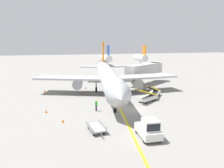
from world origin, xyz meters
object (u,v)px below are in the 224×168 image
(ground_crew_marshaller, at_px, (96,105))
(safety_cone_nose_left, at_px, (152,84))
(safety_cone_wingtip_right, at_px, (44,91))
(belt_loader_aft_hold, at_px, (154,93))
(jet_bridge, at_px, (147,69))
(belt_loader_forward_hold, at_px, (148,97))
(safety_cone_wingtip_left, at_px, (63,121))
(airliner, at_px, (108,76))
(safety_cone_tail_area, at_px, (46,111))
(baggage_cart_loaded, at_px, (96,127))
(baggage_tug_near_wing, at_px, (141,86))
(pushback_tug, at_px, (149,129))
(safety_cone_nose_right, at_px, (86,88))

(ground_crew_marshaller, height_order, safety_cone_nose_left, ground_crew_marshaller)
(ground_crew_marshaller, distance_m, safety_cone_wingtip_right, 16.75)
(belt_loader_aft_hold, distance_m, ground_crew_marshaller, 12.96)
(jet_bridge, height_order, belt_loader_forward_hold, jet_bridge)
(jet_bridge, height_order, safety_cone_wingtip_left, jet_bridge)
(belt_loader_forward_hold, bearing_deg, airliner, 122.57)
(safety_cone_nose_left, xyz_separation_m, safety_cone_tail_area, (-23.76, -14.77, 0.00))
(jet_bridge, bearing_deg, safety_cone_wingtip_left, -134.88)
(jet_bridge, height_order, baggage_cart_loaded, jet_bridge)
(safety_cone_nose_left, height_order, safety_cone_tail_area, same)
(airliner, distance_m, baggage_cart_loaded, 18.93)
(safety_cone_wingtip_left, relative_size, safety_cone_wingtip_right, 1.00)
(safety_cone_wingtip_left, bearing_deg, safety_cone_tail_area, 114.92)
(jet_bridge, bearing_deg, safety_cone_tail_area, -144.18)
(safety_cone_nose_left, xyz_separation_m, safety_cone_wingtip_right, (-24.35, -1.00, 0.00))
(baggage_tug_near_wing, distance_m, ground_crew_marshaller, 15.83)
(baggage_tug_near_wing, relative_size, safety_cone_wingtip_left, 6.20)
(belt_loader_aft_hold, xyz_separation_m, baggage_cart_loaded, (-13.36, -12.42, -0.31))
(pushback_tug, bearing_deg, safety_cone_wingtip_left, 140.47)
(jet_bridge, xyz_separation_m, belt_loader_forward_hold, (-6.87, -15.29, -2.77))
(safety_cone_tail_area, bearing_deg, baggage_cart_loaded, -56.10)
(baggage_tug_near_wing, xyz_separation_m, ground_crew_marshaller, (-11.63, -10.74, -0.02))
(pushback_tug, xyz_separation_m, safety_cone_tail_area, (-10.57, 11.50, -0.77))
(belt_loader_aft_hold, bearing_deg, airliner, 144.41)
(airliner, bearing_deg, baggage_tug_near_wing, 1.75)
(safety_cone_wingtip_left, bearing_deg, ground_crew_marshaller, 34.30)
(jet_bridge, relative_size, ground_crew_marshaller, 7.08)
(safety_cone_wingtip_left, bearing_deg, pushback_tug, -39.53)
(belt_loader_forward_hold, xyz_separation_m, safety_cone_nose_right, (-8.62, 12.71, -0.56))
(baggage_cart_loaded, xyz_separation_m, safety_cone_wingtip_left, (-3.49, 3.80, -0.25))
(jet_bridge, height_order, safety_cone_nose_left, jet_bridge)
(ground_crew_marshaller, xyz_separation_m, safety_cone_tail_area, (-7.08, 1.10, -0.69))
(safety_cone_nose_right, bearing_deg, baggage_cart_loaded, -95.89)
(baggage_tug_near_wing, height_order, safety_cone_nose_left, baggage_tug_near_wing)
(baggage_tug_near_wing, height_order, baggage_cart_loaded, baggage_tug_near_wing)
(airliner, distance_m, belt_loader_forward_hold, 9.64)
(safety_cone_wingtip_right, bearing_deg, jet_bridge, 7.40)
(pushback_tug, distance_m, belt_loader_aft_hold, 17.72)
(belt_loader_forward_hold, xyz_separation_m, baggage_cart_loaded, (-10.95, -9.90, -0.31))
(baggage_tug_near_wing, bearing_deg, safety_cone_nose_left, 45.46)
(safety_cone_nose_left, bearing_deg, safety_cone_wingtip_right, -177.66)
(jet_bridge, bearing_deg, safety_cone_nose_left, -80.31)
(safety_cone_tail_area, bearing_deg, ground_crew_marshaller, -8.87)
(pushback_tug, distance_m, safety_cone_wingtip_left, 11.01)
(pushback_tug, height_order, ground_crew_marshaller, pushback_tug)
(airliner, bearing_deg, safety_cone_wingtip_right, 160.23)
(baggage_tug_near_wing, height_order, safety_cone_wingtip_right, baggage_tug_near_wing)
(safety_cone_wingtip_right, bearing_deg, safety_cone_wingtip_left, -81.66)
(pushback_tug, bearing_deg, safety_cone_tail_area, 132.58)
(baggage_cart_loaded, distance_m, safety_cone_nose_left, 29.38)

